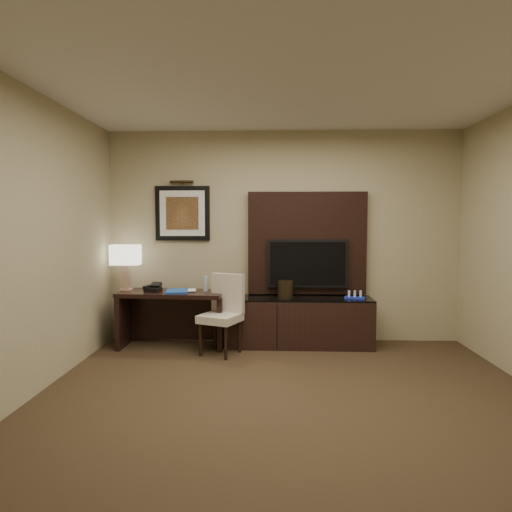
{
  "coord_description": "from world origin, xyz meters",
  "views": [
    {
      "loc": [
        -0.17,
        -3.39,
        1.53
      ],
      "look_at": [
        -0.33,
        1.8,
        1.15
      ],
      "focal_mm": 32.0,
      "sensor_mm": 36.0,
      "label": 1
    }
  ],
  "objects_px": {
    "water_bottle": "(206,284)",
    "minibar_tray": "(355,295)",
    "desk_chair": "(220,317)",
    "desk_phone": "(153,288)",
    "ice_bucket": "(286,289)",
    "table_lamp": "(126,268)",
    "credenza": "(300,322)",
    "tv": "(307,263)",
    "desk": "(173,319)"
  },
  "relations": [
    {
      "from": "water_bottle",
      "to": "minibar_tray",
      "type": "xyz_separation_m",
      "value": [
        1.83,
        -0.03,
        -0.13
      ]
    },
    {
      "from": "desk_chair",
      "to": "minibar_tray",
      "type": "bearing_deg",
      "value": 35.9
    },
    {
      "from": "desk_phone",
      "to": "ice_bucket",
      "type": "height_order",
      "value": "ice_bucket"
    },
    {
      "from": "desk_chair",
      "to": "desk_phone",
      "type": "distance_m",
      "value": 0.96
    },
    {
      "from": "table_lamp",
      "to": "credenza",
      "type": "bearing_deg",
      "value": -0.59
    },
    {
      "from": "tv",
      "to": "minibar_tray",
      "type": "relative_size",
      "value": 4.1
    },
    {
      "from": "desk_chair",
      "to": "ice_bucket",
      "type": "relative_size",
      "value": 4.07
    },
    {
      "from": "desk",
      "to": "desk_chair",
      "type": "bearing_deg",
      "value": -22.88
    },
    {
      "from": "water_bottle",
      "to": "ice_bucket",
      "type": "xyz_separation_m",
      "value": [
        0.99,
        0.01,
        -0.07
      ]
    },
    {
      "from": "water_bottle",
      "to": "desk_chair",
      "type": "bearing_deg",
      "value": -59.65
    },
    {
      "from": "desk_phone",
      "to": "ice_bucket",
      "type": "distance_m",
      "value": 1.63
    },
    {
      "from": "tv",
      "to": "table_lamp",
      "type": "height_order",
      "value": "tv"
    },
    {
      "from": "table_lamp",
      "to": "desk_phone",
      "type": "relative_size",
      "value": 3.13
    },
    {
      "from": "desk",
      "to": "ice_bucket",
      "type": "xyz_separation_m",
      "value": [
        1.4,
        0.06,
        0.37
      ]
    },
    {
      "from": "desk",
      "to": "tv",
      "type": "relative_size",
      "value": 1.28
    },
    {
      "from": "desk_chair",
      "to": "water_bottle",
      "type": "xyz_separation_m",
      "value": [
        -0.22,
        0.37,
        0.34
      ]
    },
    {
      "from": "water_bottle",
      "to": "minibar_tray",
      "type": "height_order",
      "value": "water_bottle"
    },
    {
      "from": "table_lamp",
      "to": "water_bottle",
      "type": "bearing_deg",
      "value": -2.33
    },
    {
      "from": "tv",
      "to": "water_bottle",
      "type": "relative_size",
      "value": 5.35
    },
    {
      "from": "desk",
      "to": "table_lamp",
      "type": "bearing_deg",
      "value": 175.79
    },
    {
      "from": "credenza",
      "to": "table_lamp",
      "type": "bearing_deg",
      "value": -179.72
    },
    {
      "from": "desk_chair",
      "to": "water_bottle",
      "type": "height_order",
      "value": "water_bottle"
    },
    {
      "from": "credenza",
      "to": "desk_phone",
      "type": "height_order",
      "value": "desk_phone"
    },
    {
      "from": "desk_chair",
      "to": "minibar_tray",
      "type": "relative_size",
      "value": 3.57
    },
    {
      "from": "desk_chair",
      "to": "table_lamp",
      "type": "height_order",
      "value": "table_lamp"
    },
    {
      "from": "tv",
      "to": "table_lamp",
      "type": "distance_m",
      "value": 2.28
    },
    {
      "from": "desk",
      "to": "table_lamp",
      "type": "relative_size",
      "value": 2.27
    },
    {
      "from": "desk_chair",
      "to": "ice_bucket",
      "type": "xyz_separation_m",
      "value": [
        0.77,
        0.38,
        0.28
      ]
    },
    {
      "from": "desk_chair",
      "to": "tv",
      "type": "bearing_deg",
      "value": 50.83
    },
    {
      "from": "credenza",
      "to": "table_lamp",
      "type": "distance_m",
      "value": 2.28
    },
    {
      "from": "tv",
      "to": "desk",
      "type": "bearing_deg",
      "value": -172.91
    },
    {
      "from": "ice_bucket",
      "to": "tv",
      "type": "bearing_deg",
      "value": 28.06
    },
    {
      "from": "desk_phone",
      "to": "minibar_tray",
      "type": "distance_m",
      "value": 2.48
    },
    {
      "from": "credenza",
      "to": "water_bottle",
      "type": "distance_m",
      "value": 1.27
    },
    {
      "from": "credenza",
      "to": "table_lamp",
      "type": "height_order",
      "value": "table_lamp"
    },
    {
      "from": "desk_phone",
      "to": "water_bottle",
      "type": "relative_size",
      "value": 0.96
    },
    {
      "from": "credenza",
      "to": "ice_bucket",
      "type": "bearing_deg",
      "value": -176.43
    },
    {
      "from": "credenza",
      "to": "tv",
      "type": "distance_m",
      "value": 0.74
    },
    {
      "from": "desk_chair",
      "to": "table_lamp",
      "type": "relative_size",
      "value": 1.54
    },
    {
      "from": "ice_bucket",
      "to": "desk_chair",
      "type": "bearing_deg",
      "value": -153.49
    },
    {
      "from": "water_bottle",
      "to": "ice_bucket",
      "type": "height_order",
      "value": "water_bottle"
    },
    {
      "from": "desk",
      "to": "ice_bucket",
      "type": "bearing_deg",
      "value": 6.87
    },
    {
      "from": "ice_bucket",
      "to": "water_bottle",
      "type": "bearing_deg",
      "value": -179.43
    },
    {
      "from": "desk_chair",
      "to": "water_bottle",
      "type": "relative_size",
      "value": 4.66
    },
    {
      "from": "desk",
      "to": "ice_bucket",
      "type": "distance_m",
      "value": 1.45
    },
    {
      "from": "desk_phone",
      "to": "tv",
      "type": "bearing_deg",
      "value": 16.16
    },
    {
      "from": "desk_phone",
      "to": "minibar_tray",
      "type": "height_order",
      "value": "desk_phone"
    },
    {
      "from": "desk_chair",
      "to": "desk_phone",
      "type": "height_order",
      "value": "desk_chair"
    },
    {
      "from": "table_lamp",
      "to": "water_bottle",
      "type": "xyz_separation_m",
      "value": [
        1.01,
        -0.04,
        -0.19
      ]
    },
    {
      "from": "credenza",
      "to": "tv",
      "type": "xyz_separation_m",
      "value": [
        0.09,
        0.14,
        0.72
      ]
    }
  ]
}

